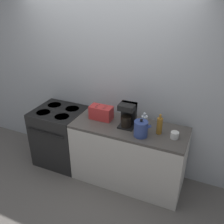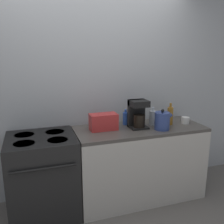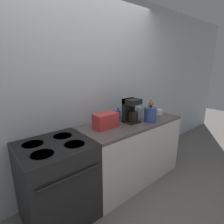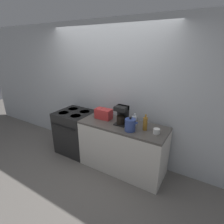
{
  "view_description": "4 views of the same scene",
  "coord_description": "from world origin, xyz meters",
  "px_view_note": "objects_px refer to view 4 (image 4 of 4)",
  "views": [
    {
      "loc": [
        1.47,
        -2.34,
        2.54
      ],
      "look_at": [
        0.28,
        0.33,
        1.04
      ],
      "focal_mm": 40.0,
      "sensor_mm": 36.0,
      "label": 1
    },
    {
      "loc": [
        -0.65,
        -2.23,
        1.76
      ],
      "look_at": [
        0.22,
        0.39,
        1.08
      ],
      "focal_mm": 40.0,
      "sensor_mm": 36.0,
      "label": 2
    },
    {
      "loc": [
        -1.17,
        -1.28,
        1.66
      ],
      "look_at": [
        0.19,
        0.33,
        1.09
      ],
      "focal_mm": 28.0,
      "sensor_mm": 36.0,
      "label": 3
    },
    {
      "loc": [
        1.78,
        -2.11,
        2.15
      ],
      "look_at": [
        0.3,
        0.35,
        1.06
      ],
      "focal_mm": 28.0,
      "sensor_mm": 36.0,
      "label": 4
    }
  ],
  "objects_px": {
    "kettle": "(130,125)",
    "stove": "(76,131)",
    "coffee_maker": "(122,115)",
    "bottle_amber": "(145,124)",
    "toaster": "(104,114)",
    "cup_white": "(156,131)",
    "bottle_blue": "(121,116)",
    "bottle_clear": "(134,121)"
  },
  "relations": [
    {
      "from": "kettle",
      "to": "bottle_amber",
      "type": "distance_m",
      "value": 0.24
    },
    {
      "from": "stove",
      "to": "bottle_amber",
      "type": "distance_m",
      "value": 1.61
    },
    {
      "from": "toaster",
      "to": "coffee_maker",
      "type": "distance_m",
      "value": 0.41
    },
    {
      "from": "kettle",
      "to": "bottle_blue",
      "type": "bearing_deg",
      "value": 136.38
    },
    {
      "from": "coffee_maker",
      "to": "bottle_amber",
      "type": "distance_m",
      "value": 0.43
    },
    {
      "from": "stove",
      "to": "cup_white",
      "type": "height_order",
      "value": "cup_white"
    },
    {
      "from": "bottle_clear",
      "to": "bottle_amber",
      "type": "height_order",
      "value": "bottle_amber"
    },
    {
      "from": "bottle_blue",
      "to": "cup_white",
      "type": "height_order",
      "value": "bottle_blue"
    },
    {
      "from": "bottle_amber",
      "to": "cup_white",
      "type": "xyz_separation_m",
      "value": [
        0.2,
        -0.03,
        -0.07
      ]
    },
    {
      "from": "kettle",
      "to": "stove",
      "type": "bearing_deg",
      "value": 172.9
    },
    {
      "from": "bottle_amber",
      "to": "cup_white",
      "type": "distance_m",
      "value": 0.21
    },
    {
      "from": "stove",
      "to": "bottle_amber",
      "type": "relative_size",
      "value": 3.39
    },
    {
      "from": "toaster",
      "to": "cup_white",
      "type": "distance_m",
      "value": 1.03
    },
    {
      "from": "kettle",
      "to": "bottle_clear",
      "type": "xyz_separation_m",
      "value": [
        -0.02,
        0.19,
        -0.01
      ]
    },
    {
      "from": "coffee_maker",
      "to": "bottle_clear",
      "type": "xyz_separation_m",
      "value": [
        0.21,
        0.04,
        -0.08
      ]
    },
    {
      "from": "toaster",
      "to": "coffee_maker",
      "type": "xyz_separation_m",
      "value": [
        0.4,
        -0.04,
        0.07
      ]
    },
    {
      "from": "bottle_clear",
      "to": "bottle_blue",
      "type": "xyz_separation_m",
      "value": [
        -0.3,
        0.11,
        -0.01
      ]
    },
    {
      "from": "stove",
      "to": "cup_white",
      "type": "bearing_deg",
      "value": -1.59
    },
    {
      "from": "coffee_maker",
      "to": "bottle_clear",
      "type": "relative_size",
      "value": 1.51
    },
    {
      "from": "toaster",
      "to": "bottle_blue",
      "type": "relative_size",
      "value": 1.65
    },
    {
      "from": "kettle",
      "to": "toaster",
      "type": "distance_m",
      "value": 0.66
    },
    {
      "from": "bottle_amber",
      "to": "stove",
      "type": "bearing_deg",
      "value": 179.37
    },
    {
      "from": "bottle_clear",
      "to": "bottle_blue",
      "type": "relative_size",
      "value": 1.16
    },
    {
      "from": "toaster",
      "to": "bottle_clear",
      "type": "height_order",
      "value": "bottle_clear"
    },
    {
      "from": "bottle_blue",
      "to": "cup_white",
      "type": "distance_m",
      "value": 0.74
    },
    {
      "from": "toaster",
      "to": "cup_white",
      "type": "bearing_deg",
      "value": -4.57
    },
    {
      "from": "bottle_amber",
      "to": "cup_white",
      "type": "height_order",
      "value": "bottle_amber"
    },
    {
      "from": "stove",
      "to": "bottle_amber",
      "type": "height_order",
      "value": "bottle_amber"
    },
    {
      "from": "bottle_blue",
      "to": "bottle_amber",
      "type": "distance_m",
      "value": 0.54
    },
    {
      "from": "bottle_amber",
      "to": "toaster",
      "type": "bearing_deg",
      "value": 176.47
    },
    {
      "from": "coffee_maker",
      "to": "kettle",
      "type": "bearing_deg",
      "value": -33.75
    },
    {
      "from": "coffee_maker",
      "to": "bottle_amber",
      "type": "xyz_separation_m",
      "value": [
        0.42,
        -0.01,
        -0.06
      ]
    },
    {
      "from": "toaster",
      "to": "stove",
      "type": "bearing_deg",
      "value": -177.19
    },
    {
      "from": "bottle_amber",
      "to": "bottle_clear",
      "type": "bearing_deg",
      "value": 167.48
    },
    {
      "from": "toaster",
      "to": "bottle_amber",
      "type": "height_order",
      "value": "bottle_amber"
    },
    {
      "from": "cup_white",
      "to": "bottle_clear",
      "type": "bearing_deg",
      "value": 169.26
    },
    {
      "from": "bottle_amber",
      "to": "cup_white",
      "type": "bearing_deg",
      "value": -8.83
    },
    {
      "from": "coffee_maker",
      "to": "bottle_blue",
      "type": "height_order",
      "value": "coffee_maker"
    },
    {
      "from": "coffee_maker",
      "to": "toaster",
      "type": "bearing_deg",
      "value": 173.79
    },
    {
      "from": "coffee_maker",
      "to": "stove",
      "type": "bearing_deg",
      "value": 179.51
    },
    {
      "from": "bottle_clear",
      "to": "cup_white",
      "type": "height_order",
      "value": "bottle_clear"
    },
    {
      "from": "toaster",
      "to": "bottle_blue",
      "type": "bearing_deg",
      "value": 19.51
    }
  ]
}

